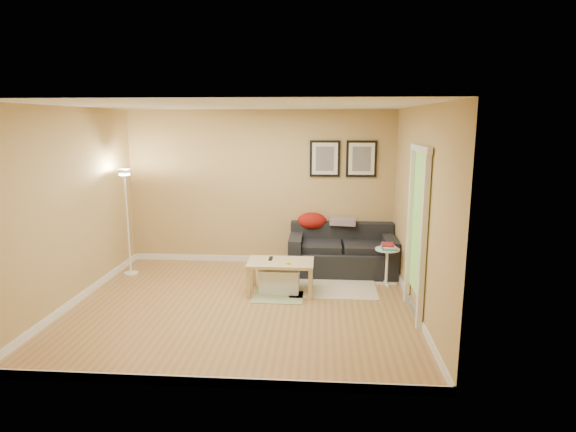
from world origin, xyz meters
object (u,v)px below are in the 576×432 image
object	(u,v)px
sofa	(342,249)
floor_lamp	(128,225)
book_stack	(388,246)
coffee_table	(281,277)
storage_bin	(280,279)
side_table	(387,267)

from	to	relation	value
sofa	floor_lamp	xyz separation A→B (m)	(-3.38, -0.37, 0.43)
book_stack	coffee_table	bearing A→B (deg)	-148.13
sofa	storage_bin	size ratio (longest dim) A/B	2.92
storage_bin	book_stack	bearing A→B (deg)	14.35
coffee_table	side_table	size ratio (longest dim) A/B	1.67
coffee_table	book_stack	world-z (taller)	book_stack
storage_bin	floor_lamp	size ratio (longest dim) A/B	0.34
sofa	book_stack	xyz separation A→B (m)	(0.65, -0.57, 0.22)
coffee_table	book_stack	distance (m)	1.66
side_table	coffee_table	bearing A→B (deg)	-163.67
sofa	side_table	world-z (taller)	sofa
side_table	sofa	bearing A→B (deg)	138.68
storage_bin	side_table	bearing A→B (deg)	14.78
storage_bin	floor_lamp	world-z (taller)	floor_lamp
coffee_table	floor_lamp	size ratio (longest dim) A/B	0.55
sofa	floor_lamp	distance (m)	3.43
coffee_table	floor_lamp	world-z (taller)	floor_lamp
side_table	book_stack	xyz separation A→B (m)	(0.01, -0.01, 0.32)
book_stack	floor_lamp	world-z (taller)	floor_lamp
sofa	floor_lamp	size ratio (longest dim) A/B	1.00
storage_bin	side_table	size ratio (longest dim) A/B	1.05
floor_lamp	coffee_table	bearing A→B (deg)	-14.77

